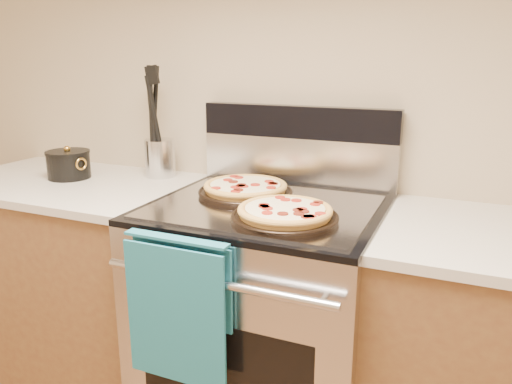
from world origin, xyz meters
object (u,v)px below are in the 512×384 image
at_px(pepperoni_pizza_back, 245,189).
at_px(saucepan, 69,166).
at_px(range_body, 266,330).
at_px(pepperoni_pizza_front, 285,213).
at_px(utensil_crock, 160,158).

distance_m(pepperoni_pizza_back, saucepan, 0.80).
bearing_deg(pepperoni_pizza_back, range_body, -30.63).
bearing_deg(saucepan, pepperoni_pizza_front, -11.43).
bearing_deg(pepperoni_pizza_front, pepperoni_pizza_back, 137.17).
xyz_separation_m(pepperoni_pizza_front, utensil_crock, (-0.70, 0.38, 0.04)).
relative_size(pepperoni_pizza_front, saucepan, 1.85).
bearing_deg(saucepan, range_body, -3.97).
relative_size(range_body, utensil_crock, 5.77).
bearing_deg(pepperoni_pizza_front, range_body, 129.01).
xyz_separation_m(pepperoni_pizza_front, saucepan, (-1.03, 0.21, 0.01)).
height_order(range_body, utensil_crock, utensil_crock).
distance_m(range_body, pepperoni_pizza_front, 0.53).
xyz_separation_m(range_body, saucepan, (-0.91, 0.06, 0.51)).
xyz_separation_m(range_body, pepperoni_pizza_back, (-0.11, 0.06, 0.50)).
relative_size(pepperoni_pizza_back, saucepan, 1.92).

